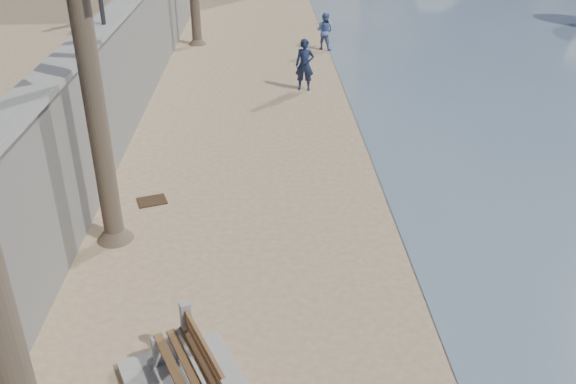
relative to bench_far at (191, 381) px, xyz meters
name	(u,v)px	position (x,y,z in m)	size (l,w,h in m)	color
seawall	(154,27)	(-3.08, 17.54, 1.29)	(0.45, 70.00, 3.50)	gray
bench_far	(191,381)	(0.00, 0.00, 0.00)	(2.61, 3.01, 1.06)	gray
person_a	(305,61)	(2.66, 14.88, 0.61)	(0.77, 0.52, 2.14)	#151F3C
person_b	(325,29)	(3.94, 20.61, 0.45)	(0.87, 0.68, 1.81)	#526BA9
debris_c	(152,201)	(-1.62, 6.46, -0.45)	(0.67, 0.54, 0.03)	#382616
debris_d	(177,366)	(-0.33, 0.78, -0.45)	(0.52, 0.41, 0.03)	#382616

